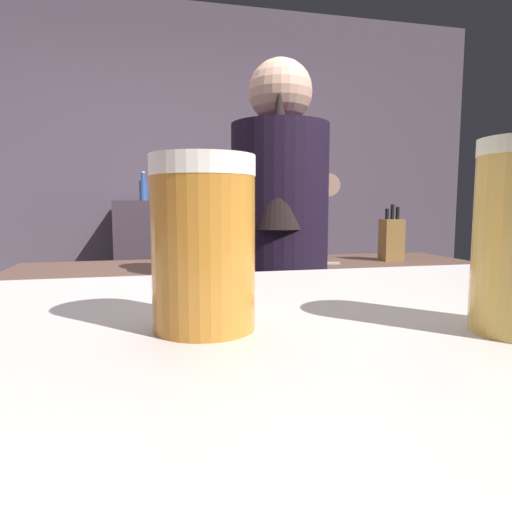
% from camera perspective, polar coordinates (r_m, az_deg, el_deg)
% --- Properties ---
extents(wall_back, '(5.20, 0.10, 2.70)m').
position_cam_1_polar(wall_back, '(3.63, -11.74, 8.96)').
color(wall_back, '#504351').
rests_on(wall_back, ground).
extents(prep_counter, '(2.10, 0.60, 0.91)m').
position_cam_1_polar(prep_counter, '(2.17, -0.34, -13.12)').
color(prep_counter, brown).
rests_on(prep_counter, ground).
extents(back_shelf, '(0.87, 0.36, 1.21)m').
position_cam_1_polar(back_shelf, '(3.40, -9.87, -3.40)').
color(back_shelf, '#3D313B').
rests_on(back_shelf, ground).
extents(bartender, '(0.50, 0.55, 1.68)m').
position_cam_1_polar(bartender, '(1.61, 2.96, -1.07)').
color(bartender, '#2E252F').
rests_on(bartender, ground).
extents(knife_block, '(0.10, 0.08, 0.27)m').
position_cam_1_polar(knife_block, '(2.29, 16.71, 2.06)').
color(knife_block, olive).
rests_on(knife_block, prep_counter).
extents(mixing_bowl, '(0.20, 0.20, 0.06)m').
position_cam_1_polar(mixing_bowl, '(2.02, -9.66, -0.49)').
color(mixing_bowl, silver).
rests_on(mixing_bowl, prep_counter).
extents(chefs_knife, '(0.24, 0.09, 0.01)m').
position_cam_1_polar(chefs_knife, '(2.09, 7.26, -0.89)').
color(chefs_knife, silver).
rests_on(chefs_knife, prep_counter).
extents(pint_glass_far, '(0.08, 0.08, 0.14)m').
position_cam_1_polar(pint_glass_far, '(0.36, -6.63, 1.56)').
color(pint_glass_far, '#C2792A').
rests_on(pint_glass_far, bar_counter).
extents(bottle_olive_oil, '(0.05, 0.05, 0.21)m').
position_cam_1_polar(bottle_olive_oil, '(3.36, -14.02, 8.14)').
color(bottle_olive_oil, '#2F5195').
rests_on(bottle_olive_oil, back_shelf).
extents(bottle_vinegar, '(0.05, 0.05, 0.21)m').
position_cam_1_polar(bottle_vinegar, '(3.43, -11.49, 8.19)').
color(bottle_vinegar, black).
rests_on(bottle_vinegar, back_shelf).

